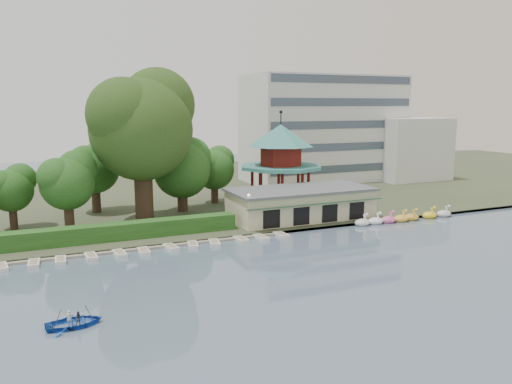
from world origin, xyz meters
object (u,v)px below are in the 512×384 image
pavilion (281,156)px  big_tree (142,122)px  dock (136,248)px  boathouse (300,203)px  rowboat_with_passengers (74,319)px

pavilion → big_tree: (-20.83, -3.80, 5.40)m
dock → big_tree: big_tree is taller
boathouse → big_tree: big_tree is taller
dock → boathouse: size_ratio=1.83×
dock → boathouse: boathouse is taller
big_tree → dock: bearing=-106.1°
pavilion → big_tree: bearing=-169.7°
dock → rowboat_with_passengers: rowboat_with_passengers is taller
pavilion → dock: bearing=-148.3°
dock → big_tree: size_ratio=1.77×
pavilion → rowboat_with_passengers: 45.02m
dock → rowboat_with_passengers: 18.40m
big_tree → rowboat_with_passengers: 32.25m
pavilion → rowboat_with_passengers: (-31.17, -31.74, -6.94)m
rowboat_with_passengers → dock: bearing=67.1°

